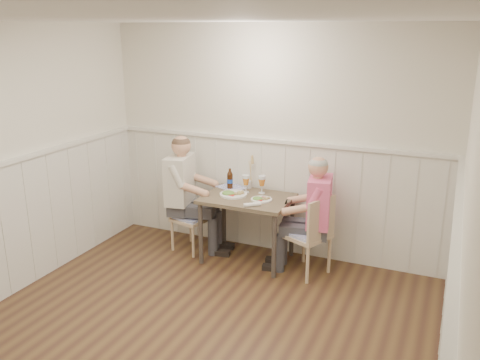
{
  "coord_description": "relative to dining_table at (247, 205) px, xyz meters",
  "views": [
    {
      "loc": [
        1.9,
        -3.06,
        2.54
      ],
      "look_at": [
        -0.15,
        1.64,
        1.0
      ],
      "focal_mm": 38.0,
      "sensor_mm": 36.0,
      "label": 1
    }
  ],
  "objects": [
    {
      "name": "ground_plane",
      "position": [
        0.15,
        -1.84,
        -0.65
      ],
      "size": [
        4.5,
        4.5,
        0.0
      ],
      "primitive_type": "plane",
      "color": "#43291C"
    },
    {
      "name": "room_shell",
      "position": [
        0.15,
        -1.84,
        0.87
      ],
      "size": [
        4.04,
        4.54,
        2.6
      ],
      "color": "silver",
      "rests_on": "ground"
    },
    {
      "name": "wainscot",
      "position": [
        0.15,
        -1.15,
        0.04
      ],
      "size": [
        4.0,
        4.49,
        1.34
      ],
      "color": "white",
      "rests_on": "ground"
    },
    {
      "name": "dining_table",
      "position": [
        0.0,
        0.0,
        0.0
      ],
      "size": [
        0.96,
        0.7,
        0.75
      ],
      "color": "brown",
      "rests_on": "ground"
    },
    {
      "name": "chair_right",
      "position": [
        0.75,
        -0.07,
        -0.17
      ],
      "size": [
        0.55,
        0.55,
        0.88
      ],
      "color": "tan",
      "rests_on": "ground"
    },
    {
      "name": "chair_left",
      "position": [
        -0.76,
        0.0,
        -0.22
      ],
      "size": [
        0.45,
        0.45,
        0.8
      ],
      "color": "tan",
      "rests_on": "ground"
    },
    {
      "name": "man_in_pink",
      "position": [
        0.77,
        0.02,
        -0.11
      ],
      "size": [
        0.65,
        0.46,
        1.3
      ],
      "color": "#3F3F47",
      "rests_on": "ground"
    },
    {
      "name": "diner_cream",
      "position": [
        -0.8,
        -0.01,
        -0.07
      ],
      "size": [
        0.7,
        0.49,
        1.4
      ],
      "color": "#3F3F47",
      "rests_on": "ground"
    },
    {
      "name": "plate_man",
      "position": [
        0.18,
        -0.05,
        0.12
      ],
      "size": [
        0.23,
        0.23,
        0.06
      ],
      "color": "white",
      "rests_on": "dining_table"
    },
    {
      "name": "plate_diner",
      "position": [
        -0.18,
        -0.02,
        0.12
      ],
      "size": [
        0.31,
        0.31,
        0.08
      ],
      "color": "white",
      "rests_on": "dining_table"
    },
    {
      "name": "beer_glass_a",
      "position": [
        0.1,
        0.18,
        0.24
      ],
      "size": [
        0.08,
        0.08,
        0.21
      ],
      "color": "silver",
      "rests_on": "dining_table"
    },
    {
      "name": "beer_glass_b",
      "position": [
        -0.08,
        0.14,
        0.23
      ],
      "size": [
        0.08,
        0.08,
        0.2
      ],
      "color": "silver",
      "rests_on": "dining_table"
    },
    {
      "name": "beer_bottle",
      "position": [
        -0.3,
        0.2,
        0.21
      ],
      "size": [
        0.07,
        0.07,
        0.24
      ],
      "color": "black",
      "rests_on": "dining_table"
    },
    {
      "name": "rolled_napkin",
      "position": [
        0.17,
        -0.26,
        0.12
      ],
      "size": [
        0.17,
        0.15,
        0.04
      ],
      "color": "white",
      "rests_on": "dining_table"
    },
    {
      "name": "grass_vase",
      "position": [
        -0.1,
        0.31,
        0.29
      ],
      "size": [
        0.05,
        0.05,
        0.42
      ],
      "color": "silver",
      "rests_on": "dining_table"
    },
    {
      "name": "gingham_mat",
      "position": [
        -0.3,
        0.24,
        0.1
      ],
      "size": [
        0.38,
        0.35,
        0.01
      ],
      "color": "#535FBF",
      "rests_on": "dining_table"
    }
  ]
}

